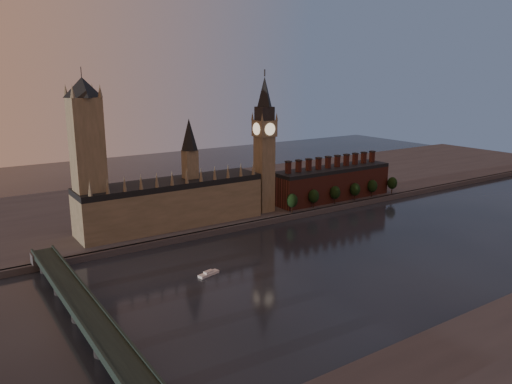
# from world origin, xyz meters

# --- Properties ---
(ground) EXTENTS (900.00, 900.00, 0.00)m
(ground) POSITION_xyz_m (0.00, 0.00, 0.00)
(ground) COLOR black
(ground) RESTS_ON ground
(north_bank) EXTENTS (900.00, 182.00, 4.00)m
(north_bank) POSITION_xyz_m (0.00, 178.04, 2.00)
(north_bank) COLOR #47474C
(north_bank) RESTS_ON ground
(palace_of_westminster) EXTENTS (130.00, 30.30, 74.00)m
(palace_of_westminster) POSITION_xyz_m (-64.41, 114.91, 21.63)
(palace_of_westminster) COLOR gray
(palace_of_westminster) RESTS_ON north_bank
(victoria_tower) EXTENTS (24.00, 24.00, 108.00)m
(victoria_tower) POSITION_xyz_m (-120.00, 115.00, 59.09)
(victoria_tower) COLOR gray
(victoria_tower) RESTS_ON north_bank
(big_ben) EXTENTS (15.00, 15.00, 107.00)m
(big_ben) POSITION_xyz_m (10.00, 110.00, 56.83)
(big_ben) COLOR gray
(big_ben) RESTS_ON north_bank
(chimney_block) EXTENTS (110.00, 25.00, 37.00)m
(chimney_block) POSITION_xyz_m (80.00, 110.00, 17.82)
(chimney_block) COLOR brown
(chimney_block) RESTS_ON north_bank
(embankment_tree_0) EXTENTS (8.60, 8.60, 14.88)m
(embankment_tree_0) POSITION_xyz_m (24.73, 93.79, 13.47)
(embankment_tree_0) COLOR black
(embankment_tree_0) RESTS_ON north_bank
(embankment_tree_1) EXTENTS (8.60, 8.60, 14.88)m
(embankment_tree_1) POSITION_xyz_m (47.41, 95.26, 13.47)
(embankment_tree_1) COLOR black
(embankment_tree_1) RESTS_ON north_bank
(embankment_tree_2) EXTENTS (8.60, 8.60, 14.88)m
(embankment_tree_2) POSITION_xyz_m (70.19, 95.14, 13.47)
(embankment_tree_2) COLOR black
(embankment_tree_2) RESTS_ON north_bank
(embankment_tree_3) EXTENTS (8.60, 8.60, 14.88)m
(embankment_tree_3) POSITION_xyz_m (91.76, 94.15, 13.47)
(embankment_tree_3) COLOR black
(embankment_tree_3) RESTS_ON north_bank
(embankment_tree_4) EXTENTS (8.60, 8.60, 14.88)m
(embankment_tree_4) POSITION_xyz_m (113.39, 95.18, 13.47)
(embankment_tree_4) COLOR black
(embankment_tree_4) RESTS_ON north_bank
(embankment_tree_5) EXTENTS (8.60, 8.60, 14.88)m
(embankment_tree_5) POSITION_xyz_m (136.75, 93.59, 13.47)
(embankment_tree_5) COLOR black
(embankment_tree_5) RESTS_ON north_bank
(westminster_bridge) EXTENTS (14.00, 200.00, 11.55)m
(westminster_bridge) POSITION_xyz_m (-155.00, -2.70, 7.44)
(westminster_bridge) COLOR #1E2F2B
(westminster_bridge) RESTS_ON ground
(river_boat) EXTENTS (13.34, 6.75, 2.57)m
(river_boat) POSITION_xyz_m (-82.58, 30.12, 0.98)
(river_boat) COLOR silver
(river_boat) RESTS_ON ground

